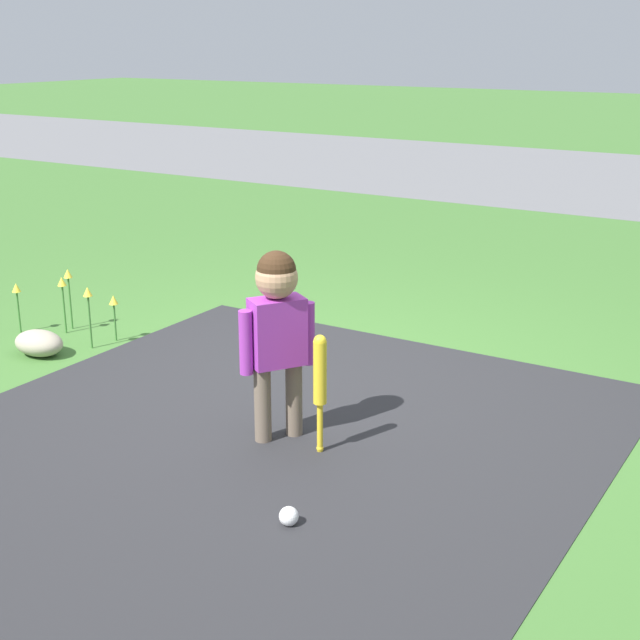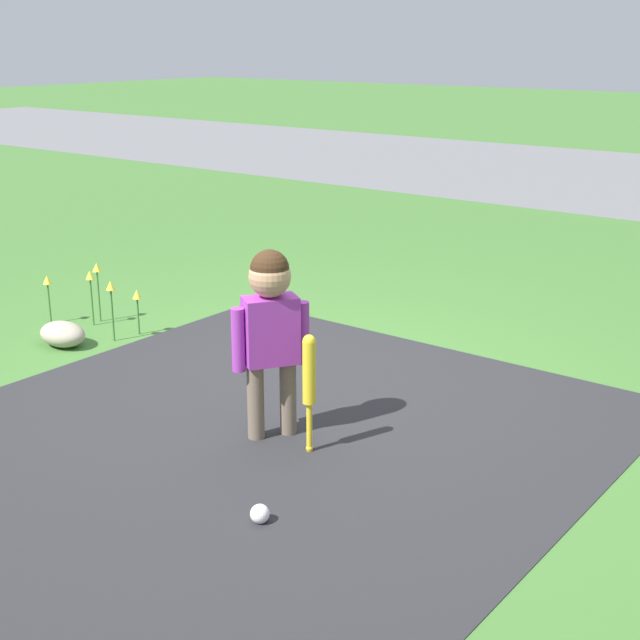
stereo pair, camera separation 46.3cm
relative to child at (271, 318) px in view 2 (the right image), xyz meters
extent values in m
plane|color=#3D6B2D|center=(-0.36, 0.71, -0.63)|extent=(60.00, 60.00, 0.00)
cylinder|color=#6B5B4C|center=(-0.05, -0.07, -0.44)|extent=(0.09, 0.09, 0.40)
cylinder|color=#6B5B4C|center=(0.05, 0.07, -0.44)|extent=(0.09, 0.09, 0.40)
cube|color=purple|center=(0.00, 0.00, -0.06)|extent=(0.27, 0.30, 0.34)
cylinder|color=purple|center=(-0.09, -0.14, -0.10)|extent=(0.07, 0.07, 0.32)
cylinder|color=purple|center=(0.09, 0.14, -0.10)|extent=(0.07, 0.07, 0.32)
sphere|color=tan|center=(0.00, 0.00, 0.21)|extent=(0.21, 0.21, 0.21)
sphere|color=#382314|center=(0.00, 0.00, 0.25)|extent=(0.19, 0.19, 0.19)
sphere|color=yellow|center=(0.26, -0.03, -0.62)|extent=(0.04, 0.04, 0.04)
cylinder|color=yellow|center=(0.26, -0.03, -0.50)|extent=(0.03, 0.03, 0.26)
cylinder|color=yellow|center=(0.26, -0.03, -0.22)|extent=(0.07, 0.07, 0.32)
sphere|color=yellow|center=(0.26, -0.03, -0.06)|extent=(0.06, 0.06, 0.06)
sphere|color=white|center=(0.52, -0.69, -0.59)|extent=(0.08, 0.08, 0.08)
cylinder|color=#38702D|center=(-1.79, 0.69, -0.51)|extent=(0.01, 0.01, 0.26)
cone|color=yellow|center=(-1.79, 0.69, -0.35)|extent=(0.06, 0.06, 0.06)
cylinder|color=#38702D|center=(-2.24, 0.71, -0.45)|extent=(0.01, 0.01, 0.37)
cone|color=yellow|center=(-2.24, 0.71, -0.23)|extent=(0.06, 0.06, 0.06)
cylinder|color=#38702D|center=(-2.20, 0.63, -0.47)|extent=(0.01, 0.01, 0.34)
cone|color=yellow|center=(-2.20, 0.63, -0.27)|extent=(0.06, 0.06, 0.06)
cylinder|color=#38702D|center=(-2.48, 0.47, -0.49)|extent=(0.01, 0.01, 0.29)
cone|color=yellow|center=(-2.48, 0.47, -0.31)|extent=(0.06, 0.06, 0.06)
cylinder|color=#38702D|center=(-1.82, 0.49, -0.46)|extent=(0.01, 0.01, 0.36)
cone|color=yellow|center=(-1.82, 0.49, -0.25)|extent=(0.06, 0.06, 0.06)
ellipsoid|color=#9E937F|center=(-2.01, 0.22, -0.55)|extent=(0.35, 0.24, 0.16)
camera|label=1|loc=(2.36, -3.43, 1.32)|focal=50.00mm
camera|label=2|loc=(2.74, -3.16, 1.32)|focal=50.00mm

